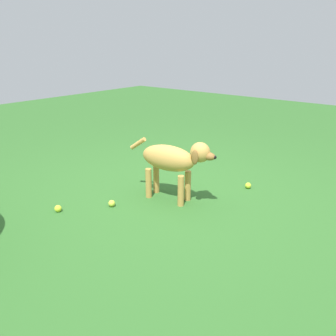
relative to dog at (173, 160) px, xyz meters
name	(u,v)px	position (x,y,z in m)	size (l,w,h in m)	color
ground	(169,197)	(0.06, -0.02, -0.43)	(14.00, 14.00, 0.00)	#2D6026
dog	(173,160)	(0.00, 0.00, 0.00)	(0.96, 0.31, 0.65)	#C69347
tennis_ball_0	(58,209)	(0.69, 0.89, -0.40)	(0.07, 0.07, 0.07)	#C6D730
tennis_ball_1	(112,203)	(0.37, 0.50, -0.40)	(0.07, 0.07, 0.07)	#C3D43E
tennis_ball_2	(248,186)	(-0.47, -0.75, -0.40)	(0.07, 0.07, 0.07)	#C1D62F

